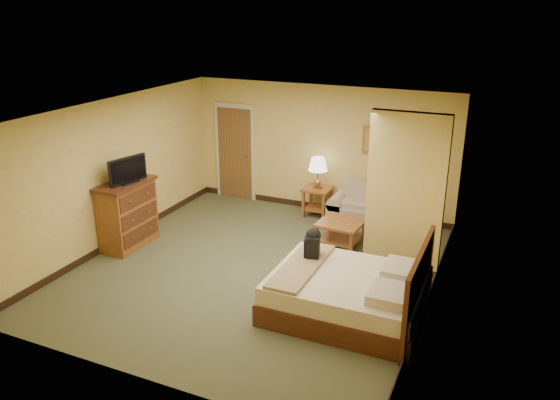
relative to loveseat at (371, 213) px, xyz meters
The scene contains 17 objects.
floor 2.86m from the loveseat, 115.58° to the right, with size 6.00×6.00×0.00m, color #4E5134.
ceiling 3.68m from the loveseat, 115.58° to the right, with size 6.00×6.00×0.00m, color white.
back_wall 1.67m from the loveseat, 160.71° to the left, with size 5.50×0.02×2.60m, color #DEBE5E.
left_wall 4.85m from the loveseat, 147.15° to the right, with size 0.02×6.00×2.60m, color #DEBE5E.
right_wall 3.16m from the loveseat, 59.39° to the right, with size 0.02×6.00×2.60m, color #DEBE5E.
partition 2.15m from the loveseat, 60.78° to the right, with size 1.20×0.15×2.60m, color #DEBE5E.
door 3.30m from the loveseat, behind, with size 0.94×0.16×2.10m.
baseboard 1.32m from the loveseat, 161.13° to the left, with size 5.50×0.02×0.12m, color black.
loveseat is the anchor object (origin of this frame).
side_table 1.16m from the loveseat, behind, with size 0.54×0.54×0.59m.
table_lamp 1.41m from the loveseat, behind, with size 0.38×0.38×0.63m.
coffee_table 1.20m from the loveseat, 101.67° to the right, with size 0.80×0.80×0.48m.
wall_picture 1.40m from the loveseat, 90.00° to the left, with size 0.72×0.04×0.56m.
dresser 4.57m from the loveseat, 144.44° to the right, with size 0.59×1.12×1.20m.
tv 4.62m from the loveseat, 143.69° to the right, with size 0.26×0.74×0.46m.
bed 3.29m from the loveseat, 79.75° to the right, with size 2.11×1.79×1.16m.
backpack 2.96m from the loveseat, 92.33° to the right, with size 0.25×0.32×0.48m.
Camera 1 is at (3.61, -7.15, 4.13)m, focal length 35.00 mm.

